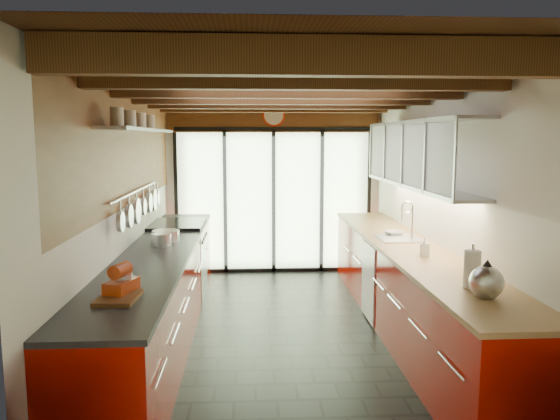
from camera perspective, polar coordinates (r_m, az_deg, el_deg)
The scene contains 18 objects.
ground at distance 5.79m, azimuth 0.61°, elevation -12.89°, with size 5.50×5.50×0.00m, color black.
room_shell at distance 5.44m, azimuth 0.63°, elevation 3.67°, with size 5.50×5.50×5.50m.
ceiling_beams at distance 5.82m, azimuth 0.38°, elevation 11.89°, with size 3.14×5.06×4.90m.
glass_door at distance 8.12m, azimuth -0.67°, elevation 5.00°, with size 2.95×0.10×2.90m.
left_counter at distance 5.70m, azimuth -12.42°, elevation -8.51°, with size 0.68×5.00×0.92m.
range_stove at distance 7.09m, azimuth -10.58°, elevation -5.21°, with size 0.66×0.90×0.97m.
right_counter at distance 5.87m, azimuth 13.25°, elevation -8.08°, with size 0.68×5.00×0.92m.
sink_assembly at distance 6.14m, azimuth 12.46°, elevation -2.59°, with size 0.45×0.52×0.43m.
upper_cabinets_right at distance 5.99m, azimuth 14.28°, elevation 5.68°, with size 0.34×3.00×3.00m.
left_wall_fixtures at distance 5.81m, azimuth -14.25°, elevation 4.98°, with size 0.28×2.60×0.96m.
stand_mixer at distance 4.02m, azimuth -16.22°, elevation -7.27°, with size 0.23×0.30×0.24m.
pot_large at distance 5.74m, azimuth -12.27°, elevation -3.05°, with size 0.20×0.20×0.13m, color silver.
pot_small at distance 6.01m, azimuth -11.85°, elevation -2.62°, with size 0.29×0.29×0.11m, color silver.
cutting_board at distance 3.94m, azimuth -16.54°, elevation -8.78°, with size 0.26×0.36×0.03m, color brown.
kettle at distance 4.07m, azimuth 20.77°, elevation -6.87°, with size 0.25×0.30×0.28m.
paper_towel at distance 4.29m, azimuth 19.43°, elevation -5.88°, with size 0.14×0.14×0.33m.
soap_bottle at distance 5.28m, azimuth 14.90°, elevation -3.71°, with size 0.08×0.09×0.19m, color silver.
bowl at distance 6.34m, azimuth 11.77°, elevation -2.38°, with size 0.21×0.21×0.05m, color silver.
Camera 1 is at (-0.37, -5.41, 2.02)m, focal length 35.00 mm.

